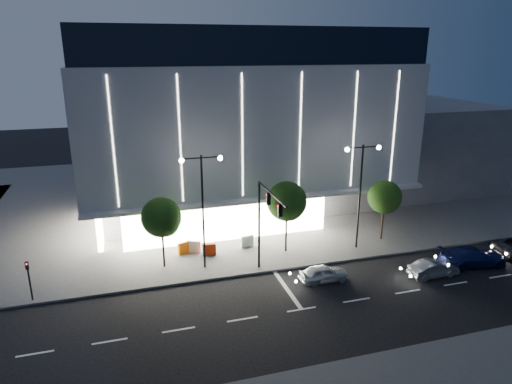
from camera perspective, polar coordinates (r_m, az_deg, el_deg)
The scene contains 18 objects.
ground at distance 31.51m, azimuth 1.19°, elevation -13.62°, with size 160.00×160.00×0.00m, color black.
sidewalk_museum at distance 53.91m, azimuth -1.47°, elevation -0.00°, with size 70.00×40.00×0.15m, color #474747.
museum at distance 49.78m, azimuth -3.31°, elevation 9.37°, with size 30.00×25.80×18.00m.
annex_building at distance 61.40m, azimuth 17.89°, elevation 6.06°, with size 16.00×20.00×10.00m, color #4C4C51.
traffic_mast at distance 32.47m, azimuth 1.14°, elevation -2.78°, with size 0.33×5.89×7.07m.
street_lamp_west at distance 33.73m, azimuth -6.71°, elevation -0.45°, with size 3.16×0.36×9.00m.
street_lamp_east at distance 38.00m, azimuth 12.96°, elevation 1.27°, with size 3.16×0.36×9.00m.
ped_signal_far at distance 34.11m, azimuth -26.52°, elevation -9.46°, with size 0.22×0.24×3.00m.
tree_left at distance 34.99m, azimuth -11.70°, elevation -3.37°, with size 3.02×3.02×5.72m.
tree_mid at distance 36.92m, azimuth 3.89°, elevation -1.43°, with size 3.25×3.25×6.15m.
tree_right at distance 40.94m, azimuth 15.78°, elevation -0.81°, with size 2.91×2.91×5.51m.
car_lead at distance 34.10m, azimuth 8.45°, elevation -10.04°, with size 1.47×3.66×1.25m, color #B9BDC2.
car_second at distance 36.88m, azimuth 21.30°, elevation -8.91°, with size 1.32×3.80×1.25m, color gray.
car_third at distance 39.77m, azimuth 25.49°, elevation -7.31°, with size 2.10×5.17×1.50m, color navy.
barrier_a at distance 38.17m, azimuth -8.95°, elevation -6.91°, with size 1.10×0.25×1.00m, color orange.
barrier_b at distance 38.27m, azimuth -7.72°, elevation -6.78°, with size 1.10×0.25×1.00m, color silver.
barrier_c at distance 37.61m, azimuth -5.87°, elevation -7.16°, with size 1.10×0.25×1.00m, color red.
barrier_d at distance 38.93m, azimuth -1.11°, elevation -6.18°, with size 1.10×0.25×1.00m, color silver.
Camera 1 is at (-8.27, -25.68, 16.28)m, focal length 32.00 mm.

